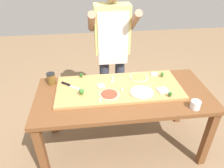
# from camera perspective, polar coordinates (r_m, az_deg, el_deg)

# --- Properties ---
(ground_plane) EXTENTS (8.00, 8.00, 0.00)m
(ground_plane) POSITION_cam_1_polar(r_m,az_deg,el_deg) (2.58, 2.65, -16.20)
(ground_plane) COLOR #896B4C
(prep_table) EXTENTS (1.72, 0.78, 0.75)m
(prep_table) POSITION_cam_1_polar(r_m,az_deg,el_deg) (2.13, 3.09, -4.63)
(prep_table) COLOR brown
(prep_table) RESTS_ON ground
(cutting_board) EXTENTS (1.25, 0.54, 0.03)m
(cutting_board) POSITION_cam_1_polar(r_m,az_deg,el_deg) (2.13, 1.90, -1.01)
(cutting_board) COLOR tan
(cutting_board) RESTS_ON prep_table
(chefs_knife) EXTENTS (0.24, 0.19, 0.02)m
(chefs_knife) POSITION_cam_1_polar(r_m,az_deg,el_deg) (2.17, -11.46, -0.35)
(chefs_knife) COLOR #B7BABF
(chefs_knife) RESTS_ON cutting_board
(pizza_whole_white_garlic) EXTENTS (0.23, 0.23, 0.02)m
(pizza_whole_white_garlic) POSITION_cam_1_polar(r_m,az_deg,el_deg) (2.05, 8.11, -2.20)
(pizza_whole_white_garlic) COLOR beige
(pizza_whole_white_garlic) RESTS_ON cutting_board
(pizza_whole_tomato_red) EXTENTS (0.19, 0.19, 0.02)m
(pizza_whole_tomato_red) POSITION_cam_1_polar(r_m,az_deg,el_deg) (1.99, -0.75, -2.87)
(pizza_whole_tomato_red) COLOR beige
(pizza_whole_tomato_red) RESTS_ON cutting_board
(pizza_whole_pesto_green) EXTENTS (0.21, 0.21, 0.02)m
(pizza_whole_pesto_green) POSITION_cam_1_polar(r_m,az_deg,el_deg) (2.28, 7.32, 1.85)
(pizza_whole_pesto_green) COLOR beige
(pizza_whole_pesto_green) RESTS_ON cutting_board
(pizza_slice_center) EXTENTS (0.08, 0.08, 0.01)m
(pizza_slice_center) POSITION_cam_1_polar(r_m,az_deg,el_deg) (2.37, 11.37, 2.66)
(pizza_slice_center) COLOR beige
(pizza_slice_center) RESTS_ON cutting_board
(pizza_slice_far_left) EXTENTS (0.12, 0.12, 0.01)m
(pizza_slice_far_left) POSITION_cam_1_polar(r_m,az_deg,el_deg) (2.11, 13.62, -1.68)
(pizza_slice_far_left) COLOR beige
(pizza_slice_far_left) RESTS_ON cutting_board
(pizza_slice_near_right) EXTENTS (0.09, 0.09, 0.01)m
(pizza_slice_near_right) POSITION_cam_1_polar(r_m,az_deg,el_deg) (2.12, -3.03, -0.48)
(pizza_slice_near_right) COLOR beige
(pizza_slice_near_right) RESTS_ON cutting_board
(broccoli_floret_back_mid) EXTENTS (0.04, 0.04, 0.06)m
(broccoli_floret_back_mid) POSITION_cam_1_polar(r_m,az_deg,el_deg) (2.33, 13.47, 2.58)
(broccoli_floret_back_mid) COLOR #366618
(broccoli_floret_back_mid) RESTS_ON cutting_board
(broccoli_floret_center_right) EXTENTS (0.03, 0.03, 0.05)m
(broccoli_floret_center_right) POSITION_cam_1_polar(r_m,az_deg,el_deg) (2.28, -8.34, 2.45)
(broccoli_floret_center_right) COLOR #2C5915
(broccoli_floret_center_right) RESTS_ON cutting_board
(broccoli_floret_front_right) EXTENTS (0.05, 0.05, 0.06)m
(broccoli_floret_front_right) POSITION_cam_1_polar(r_m,az_deg,el_deg) (2.01, -8.26, -1.99)
(broccoli_floret_front_right) COLOR #3F7220
(broccoli_floret_front_right) RESTS_ON cutting_board
(broccoli_floret_back_right) EXTENTS (0.04, 0.04, 0.05)m
(broccoli_floret_back_right) POSITION_cam_1_polar(r_m,az_deg,el_deg) (2.04, 15.48, -2.63)
(broccoli_floret_back_right) COLOR #2C5915
(broccoli_floret_back_right) RESTS_ON cutting_board
(cheese_crumble_a) EXTENTS (0.03, 0.03, 0.02)m
(cheese_crumble_a) POSITION_cam_1_polar(r_m,az_deg,el_deg) (2.24, 0.15, 1.66)
(cheese_crumble_a) COLOR white
(cheese_crumble_a) RESTS_ON cutting_board
(cheese_crumble_b) EXTENTS (0.03, 0.03, 0.02)m
(cheese_crumble_b) POSITION_cam_1_polar(r_m,az_deg,el_deg) (1.92, -3.22, -4.51)
(cheese_crumble_b) COLOR white
(cheese_crumble_b) RESTS_ON cutting_board
(cheese_crumble_c) EXTENTS (0.02, 0.02, 0.02)m
(cheese_crumble_c) POSITION_cam_1_polar(r_m,az_deg,el_deg) (2.06, 2.72, -1.52)
(cheese_crumble_c) COLOR silver
(cheese_crumble_c) RESTS_ON cutting_board
(cheese_crumble_d) EXTENTS (0.02, 0.02, 0.02)m
(cheese_crumble_d) POSITION_cam_1_polar(r_m,az_deg,el_deg) (2.18, 0.01, 0.61)
(cheese_crumble_d) COLOR white
(cheese_crumble_d) RESTS_ON cutting_board
(cheese_crumble_e) EXTENTS (0.01, 0.01, 0.01)m
(cheese_crumble_e) POSITION_cam_1_polar(r_m,az_deg,el_deg) (2.16, 10.23, -0.37)
(cheese_crumble_e) COLOR white
(cheese_crumble_e) RESTS_ON cutting_board
(flour_cup) EXTENTS (0.09, 0.09, 0.08)m
(flour_cup) POSITION_cam_1_polar(r_m,az_deg,el_deg) (2.01, 21.71, -5.36)
(flour_cup) COLOR white
(flour_cup) RESTS_ON prep_table
(sauce_jar) EXTENTS (0.09, 0.09, 0.13)m
(sauce_jar) POSITION_cam_1_polar(r_m,az_deg,el_deg) (2.27, -16.17, 1.41)
(sauce_jar) COLOR brown
(sauce_jar) RESTS_ON prep_table
(cook_center) EXTENTS (0.54, 0.39, 1.67)m
(cook_center) POSITION_cam_1_polar(r_m,az_deg,el_deg) (2.52, 0.06, 10.73)
(cook_center) COLOR #333847
(cook_center) RESTS_ON ground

